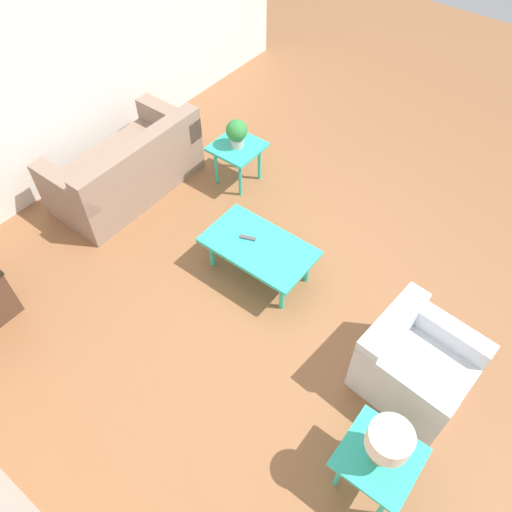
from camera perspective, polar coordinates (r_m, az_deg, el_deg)
ground_plane at (r=5.22m, az=3.71°, el=-1.95°), size 14.00×14.00×0.00m
wall_right at (r=6.15m, az=-21.17°, el=20.20°), size 0.12×7.20×2.70m
sofa at (r=6.07m, az=-14.44°, el=9.58°), size 0.89×1.76×0.84m
armchair at (r=4.50m, az=17.57°, el=-11.66°), size 0.91×0.87×0.72m
coffee_table at (r=4.93m, az=0.33°, el=0.90°), size 1.10×0.64×0.42m
side_table_plant at (r=5.94m, az=-2.14°, el=11.90°), size 0.54×0.54×0.52m
side_table_lamp at (r=3.94m, az=13.79°, el=-21.69°), size 0.54×0.54×0.52m
potted_plant at (r=5.78m, az=-2.22°, el=13.97°), size 0.25×0.25×0.33m
table_lamp at (r=3.61m, az=14.87°, el=-19.89°), size 0.31×0.31×0.41m
remote_control at (r=4.95m, az=-0.95°, el=2.09°), size 0.16×0.10×0.02m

